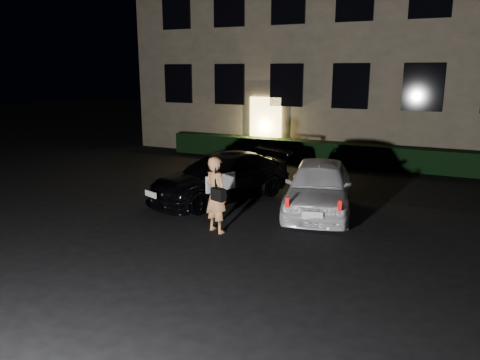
% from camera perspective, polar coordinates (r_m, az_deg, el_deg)
% --- Properties ---
extents(ground, '(80.00, 80.00, 0.00)m').
position_cam_1_polar(ground, '(9.12, -3.44, -10.02)').
color(ground, black).
rests_on(ground, ground).
extents(building, '(20.00, 8.11, 12.00)m').
position_cam_1_polar(building, '(22.79, 16.12, 18.81)').
color(building, brown).
rests_on(building, ground).
extents(hedge, '(15.00, 0.70, 0.85)m').
position_cam_1_polar(hedge, '(18.54, 12.59, 3.07)').
color(hedge, black).
rests_on(hedge, ground).
extents(sedan, '(3.33, 4.80, 1.29)m').
position_cam_1_polar(sedan, '(13.24, -2.36, 0.35)').
color(sedan, black).
rests_on(sedan, ground).
extents(hatch, '(2.46, 4.27, 1.37)m').
position_cam_1_polar(hatch, '(12.21, 9.58, -0.75)').
color(hatch, white).
rests_on(hatch, ground).
extents(man, '(0.74, 0.64, 1.75)m').
position_cam_1_polar(man, '(10.52, -2.92, -1.77)').
color(man, tan).
rests_on(man, ground).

